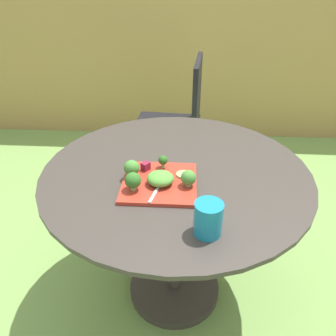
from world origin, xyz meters
The scene contains 14 objects.
ground_plane centered at (0.00, 0.00, 0.00)m, with size 12.00×12.00×0.00m, color #70994C.
bamboo_fence centered at (0.00, 1.83, 0.78)m, with size 8.00×0.08×1.56m, color #9E7F47.
patio_table centered at (0.00, 0.00, 0.50)m, with size 1.06×1.06×0.71m.
patio_chair centered at (-0.02, 0.99, 0.53)m, with size 0.47×0.47×0.90m.
salad_plate centered at (-0.06, -0.10, 0.72)m, with size 0.27×0.27×0.01m, color #AD3323.
drinking_glass centered at (0.11, -0.35, 0.76)m, with size 0.09×0.09×0.11m.
fork centered at (-0.06, -0.15, 0.73)m, with size 0.05×0.15×0.00m.
lettuce_mound centered at (-0.05, -0.12, 0.75)m, with size 0.10×0.09×0.05m, color #519338.
broccoli_floret_0 centered at (-0.05, -0.01, 0.76)m, with size 0.04×0.04×0.05m.
broccoli_floret_1 centered at (-0.16, -0.07, 0.76)m, with size 0.06×0.06×0.07m.
broccoli_floret_2 centered at (-0.14, -0.16, 0.77)m, with size 0.06×0.06×0.07m.
broccoli_floret_3 centered at (0.05, -0.13, 0.76)m, with size 0.05×0.05×0.06m.
cucumber_slice_0 centered at (0.03, -0.06, 0.73)m, with size 0.05×0.05×0.01m, color #8EB766.
beet_chunk_0 centered at (-0.12, -0.03, 0.74)m, with size 0.03×0.02×0.03m, color maroon.
Camera 1 is at (0.04, -1.13, 1.42)m, focal length 36.28 mm.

